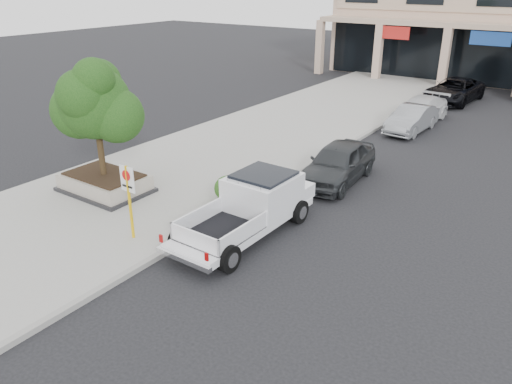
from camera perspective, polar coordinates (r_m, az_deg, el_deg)
ground at (r=14.86m, az=-1.98°, el=-6.47°), size 120.00×120.00×0.00m
sidewalk at (r=22.25m, az=-4.05°, el=4.13°), size 8.00×52.00×0.15m
curb at (r=20.13m, az=4.75°, el=1.99°), size 0.20×52.00×0.15m
planter at (r=19.04m, az=-16.88°, el=1.03°), size 3.20×2.20×0.68m
planter_tree at (r=18.16m, az=-17.31°, el=9.69°), size 2.90×2.55×4.00m
no_parking_sign at (r=14.96m, az=-14.35°, el=-0.04°), size 0.55×0.09×2.30m
hedge at (r=17.35m, az=-3.07°, el=0.36°), size 1.10×0.99×0.93m
pickup_truck at (r=15.17m, az=-1.39°, el=-2.06°), size 2.17×5.63×1.76m
curb_car_a at (r=19.58m, az=9.32°, el=3.30°), size 2.07×4.61×1.54m
curb_car_b at (r=27.09m, az=17.36°, el=7.97°), size 1.63×4.14×1.34m
curb_car_c at (r=29.16m, az=18.23°, el=8.90°), size 2.27×4.73×1.33m
curb_car_d at (r=34.69m, az=21.69°, el=10.74°), size 2.90×5.54×1.49m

